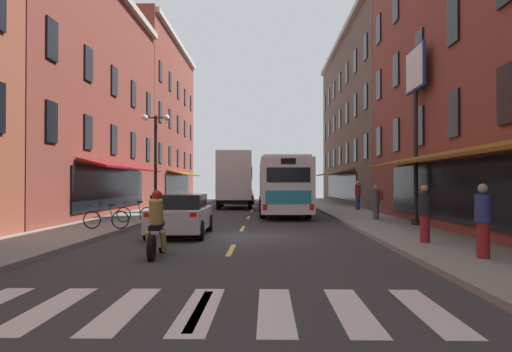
{
  "coord_description": "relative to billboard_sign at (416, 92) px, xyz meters",
  "views": [
    {
      "loc": [
        0.97,
        -17.33,
        1.83
      ],
      "look_at": [
        0.44,
        7.99,
        2.19
      ],
      "focal_mm": 35.47,
      "sensor_mm": 36.0,
      "label": 1
    }
  ],
  "objects": [
    {
      "name": "bicycle_near",
      "position": [
        -12.03,
        -2.04,
        -5.03
      ],
      "size": [
        1.71,
        0.48,
        0.91
      ],
      "color": "black",
      "rests_on": "sidewalk_left"
    },
    {
      "name": "lane_centre_dashes",
      "position": [
        -7.05,
        -3.59,
        -5.53
      ],
      "size": [
        0.14,
        73.9,
        0.01
      ],
      "color": "#DBCC4C",
      "rests_on": "ground"
    },
    {
      "name": "sidewalk_right",
      "position": [
        -1.15,
        -3.34,
        -5.47
      ],
      "size": [
        3.0,
        80.0,
        0.14
      ],
      "primitive_type": "cube",
      "color": "gray",
      "rests_on": "ground"
    },
    {
      "name": "ground_plane",
      "position": [
        -7.05,
        -3.34,
        -5.59
      ],
      "size": [
        34.8,
        80.0,
        0.1
      ],
      "primitive_type": "cube",
      "color": "#333335"
    },
    {
      "name": "billboard_sign",
      "position": [
        0.0,
        0.0,
        0.0
      ],
      "size": [
        0.4,
        2.37,
        7.24
      ],
      "color": "black",
      "rests_on": "sidewalk_right"
    },
    {
      "name": "pedestrian_rear",
      "position": [
        -1.57,
        -6.17,
        -4.56
      ],
      "size": [
        0.36,
        0.36,
        1.64
      ],
      "rotation": [
        0.0,
        0.0,
        3.0
      ],
      "color": "maroon",
      "rests_on": "sidewalk_right"
    },
    {
      "name": "crosswalk_near",
      "position": [
        -7.05,
        -13.34,
        -5.53
      ],
      "size": [
        7.1,
        2.8,
        0.01
      ],
      "color": "silver",
      "rests_on": "ground"
    },
    {
      "name": "bicycle_mid",
      "position": [
        -11.74,
        1.0,
        -5.03
      ],
      "size": [
        1.71,
        0.48,
        0.91
      ],
      "color": "black",
      "rests_on": "sidewalk_left"
    },
    {
      "name": "sedan_mid",
      "position": [
        -8.19,
        24.59,
        -4.88
      ],
      "size": [
        1.98,
        4.34,
        1.25
      ],
      "color": "maroon",
      "rests_on": "ground"
    },
    {
      "name": "box_truck",
      "position": [
        -8.38,
        16.05,
        -3.47
      ],
      "size": [
        2.66,
        6.99,
        4.04
      ],
      "color": "black",
      "rests_on": "ground"
    },
    {
      "name": "pedestrian_mid",
      "position": [
        -0.28,
        11.61,
        -4.45
      ],
      "size": [
        0.36,
        0.36,
        1.83
      ],
      "rotation": [
        0.0,
        0.0,
        0.1
      ],
      "color": "navy",
      "rests_on": "sidewalk_right"
    },
    {
      "name": "pedestrian_near",
      "position": [
        -0.93,
        3.11,
        -4.55
      ],
      "size": [
        0.52,
        0.4,
        1.61
      ],
      "rotation": [
        0.0,
        0.0,
        1.27
      ],
      "color": "#4C4C51",
      "rests_on": "sidewalk_right"
    },
    {
      "name": "pedestrian_far",
      "position": [
        -1.21,
        -9.19,
        -4.53
      ],
      "size": [
        0.36,
        0.36,
        1.68
      ],
      "rotation": [
        0.0,
        0.0,
        4.1
      ],
      "color": "maroon",
      "rests_on": "sidewalk_right"
    },
    {
      "name": "street_lamp_twin",
      "position": [
        -11.78,
        5.13,
        -2.5
      ],
      "size": [
        1.42,
        0.32,
        5.22
      ],
      "color": "black",
      "rests_on": "sidewalk_left"
    },
    {
      "name": "transit_bus",
      "position": [
        -5.17,
        8.59,
        -3.85
      ],
      "size": [
        2.8,
        11.18,
        3.22
      ],
      "color": "silver",
      "rests_on": "ground"
    },
    {
      "name": "sidewalk_left",
      "position": [
        -12.95,
        -3.34,
        -5.47
      ],
      "size": [
        3.0,
        80.0,
        0.14
      ],
      "primitive_type": "cube",
      "color": "gray",
      "rests_on": "ground"
    },
    {
      "name": "sedan_near",
      "position": [
        -9.06,
        -3.12,
        -4.8
      ],
      "size": [
        1.96,
        4.46,
        1.45
      ],
      "color": "silver",
      "rests_on": "ground"
    },
    {
      "name": "motorcycle_rider",
      "position": [
        -8.81,
        -8.13,
        -4.83
      ],
      "size": [
        0.62,
        2.07,
        1.66
      ],
      "color": "black",
      "rests_on": "ground"
    }
  ]
}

